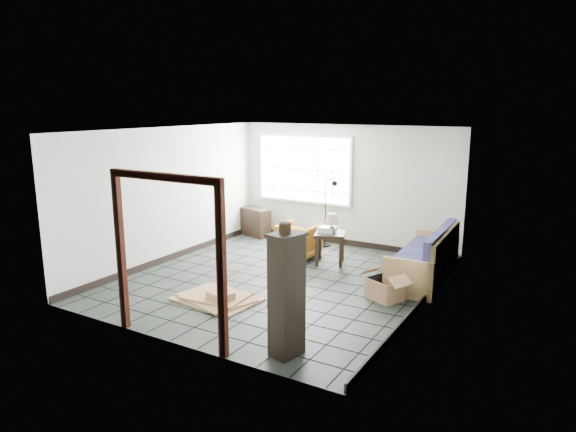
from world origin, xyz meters
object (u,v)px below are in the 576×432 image
Objects in this scene: futon_sofa at (427,261)px; armchair at (299,238)px; tall_shelf at (287,294)px; side_table at (330,238)px.

armchair is (-2.63, 0.11, 0.04)m from futon_sofa.
tall_shelf is (-0.73, -3.59, 0.44)m from futon_sofa.
futon_sofa is 3.69m from tall_shelf.
futon_sofa is 2.82× the size of armchair.
tall_shelf reaches higher than futon_sofa.
futon_sofa is at bearing 91.06° from tall_shelf.
tall_shelf is at bearing 116.44° from armchair.
futon_sofa is at bearing -0.32° from side_table.
tall_shelf is (1.90, -3.70, 0.40)m from armchair.
side_table is at bearing 120.30° from tall_shelf.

